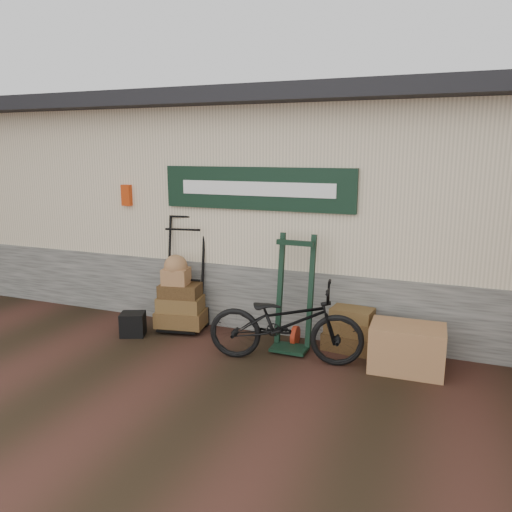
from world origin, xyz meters
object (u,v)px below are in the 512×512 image
at_px(black_trunk, 133,324).
at_px(bicycle, 285,318).
at_px(porter_trolley, 184,272).
at_px(suitcase_stack, 350,328).
at_px(green_barrow, 294,293).
at_px(wicker_hamper, 407,348).

relative_size(black_trunk, bicycle, 0.17).
xyz_separation_m(porter_trolley, suitcase_stack, (2.31, 0.01, -0.51)).
distance_m(suitcase_stack, bicycle, 0.92).
bearing_deg(porter_trolley, suitcase_stack, -9.94).
xyz_separation_m(suitcase_stack, bicycle, (-0.64, -0.62, 0.25)).
bearing_deg(green_barrow, suitcase_stack, 18.39).
bearing_deg(wicker_hamper, bicycle, -168.96).
bearing_deg(suitcase_stack, black_trunk, -168.25).
bearing_deg(wicker_hamper, porter_trolley, 173.44).
xyz_separation_m(wicker_hamper, bicycle, (-1.35, -0.26, 0.26)).
height_order(suitcase_stack, wicker_hamper, suitcase_stack).
height_order(wicker_hamper, bicycle, bicycle).
bearing_deg(suitcase_stack, porter_trolley, -179.78).
height_order(green_barrow, bicycle, green_barrow).
height_order(green_barrow, suitcase_stack, green_barrow).
distance_m(suitcase_stack, black_trunk, 2.85).
xyz_separation_m(suitcase_stack, black_trunk, (-2.79, -0.58, -0.12)).
height_order(porter_trolley, wicker_hamper, porter_trolley).
xyz_separation_m(porter_trolley, black_trunk, (-0.48, -0.57, -0.63)).
distance_m(wicker_hamper, black_trunk, 3.51).
bearing_deg(suitcase_stack, bicycle, -135.71).
relative_size(porter_trolley, black_trunk, 5.04).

